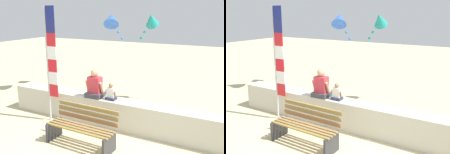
# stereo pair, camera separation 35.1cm
# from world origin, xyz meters

# --- Properties ---
(ground_plane) EXTENTS (40.00, 40.00, 0.00)m
(ground_plane) POSITION_xyz_m (0.00, 0.00, 0.00)
(ground_plane) COLOR #CABC8E
(seawall_ledge) EXTENTS (6.92, 0.50, 0.75)m
(seawall_ledge) POSITION_xyz_m (0.00, 1.23, 0.38)
(seawall_ledge) COLOR beige
(seawall_ledge) RESTS_ON ground
(park_bench) EXTENTS (1.66, 0.65, 0.88)m
(park_bench) POSITION_xyz_m (-0.38, 0.01, 0.42)
(park_bench) COLOR olive
(park_bench) RESTS_ON ground
(person_adult) EXTENTS (0.51, 0.37, 0.78)m
(person_adult) POSITION_xyz_m (-0.74, 1.18, 1.06)
(person_adult) COLOR #3B3C45
(person_adult) RESTS_ON seawall_ledge
(person_child) EXTENTS (0.29, 0.22, 0.45)m
(person_child) POSITION_xyz_m (-0.25, 1.18, 0.93)
(person_child) COLOR #2B2F49
(person_child) RESTS_ON seawall_ledge
(flag_banner) EXTENTS (0.34, 0.05, 3.14)m
(flag_banner) POSITION_xyz_m (-1.88, 0.77, 1.78)
(flag_banner) COLOR #B7B7BC
(flag_banner) RESTS_ON ground
(kite_teal) EXTENTS (0.54, 0.55, 0.84)m
(kite_teal) POSITION_xyz_m (0.25, 2.67, 2.76)
(kite_teal) COLOR teal
(kite_blue) EXTENTS (0.63, 0.70, 0.86)m
(kite_blue) POSITION_xyz_m (-0.72, 2.10, 2.77)
(kite_blue) COLOR blue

